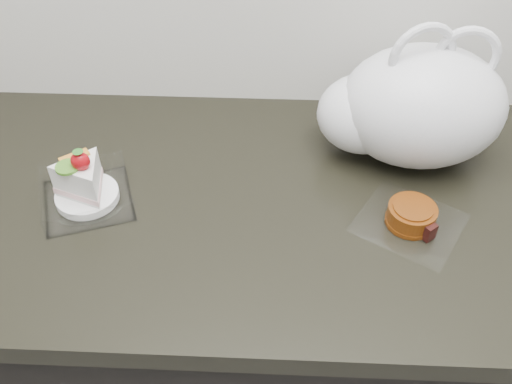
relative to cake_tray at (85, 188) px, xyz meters
The scene contains 4 objects.
counter 0.62m from the cake_tray, ahead, with size 2.04×0.64×0.90m.
cake_tray is the anchor object (origin of this frame).
mooncake_wrap 0.56m from the cake_tray, ahead, with size 0.22×0.21×0.04m.
plastic_bag 0.59m from the cake_tray, 15.38° to the left, with size 0.36×0.27×0.27m.
Camera 1 is at (-0.07, 0.96, 1.60)m, focal length 40.00 mm.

